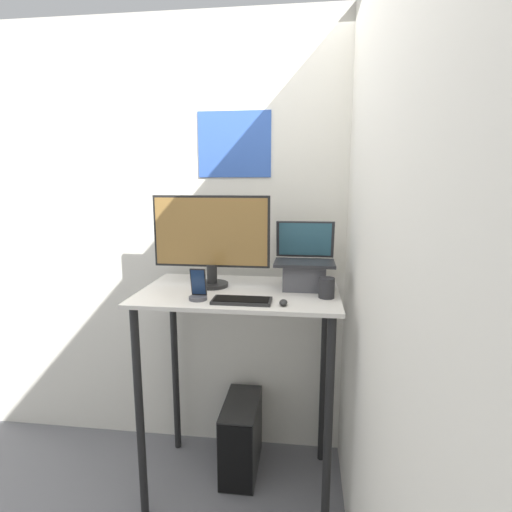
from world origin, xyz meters
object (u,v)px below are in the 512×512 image
Objects in this scene: keyboard at (242,300)px; mouse at (283,303)px; monitor at (211,239)px; cell_phone at (198,291)px; laptop at (304,269)px; computer_tower at (241,436)px.

mouse reaches higher than keyboard.
monitor is 0.32m from cell_phone.
laptop is at bearing 44.06° from keyboard.
cell_phone reaches higher than mouse.
keyboard is (-0.28, -0.27, -0.09)m from laptop.
monitor is (-0.48, -0.01, 0.15)m from laptop.
cell_phone is at bearing -115.70° from computer_tower.
computer_tower is at bearing 100.89° from keyboard.
mouse is at bearing -106.66° from laptop.
monitor is 10.32× the size of mouse.
cell_phone is at bearing 173.99° from mouse.
keyboard is 1.84× the size of cell_phone.
keyboard is (0.20, -0.26, -0.24)m from monitor.
mouse is 1.02m from computer_tower.
keyboard is at bearing -79.11° from computer_tower.
laptop reaches higher than keyboard.
keyboard is 4.62× the size of mouse.
laptop is at bearing 1.45° from monitor.
cell_phone is 1.01m from computer_tower.
cell_phone is (-0.01, -0.24, -0.21)m from monitor.
cell_phone is 0.35× the size of computer_tower.
mouse is at bearing -35.94° from monitor.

